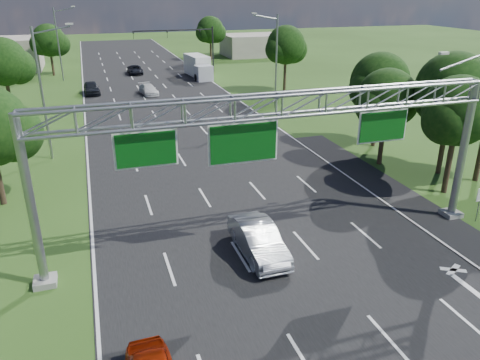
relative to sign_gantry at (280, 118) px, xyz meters
name	(u,v)px	position (x,y,z in m)	size (l,w,h in m)	color
ground	(194,144)	(-0.33, 18.00, -6.89)	(220.00, 220.00, 0.00)	#274615
road	(194,144)	(-0.33, 18.00, -6.89)	(18.00, 180.00, 0.02)	black
road_flare	(411,205)	(9.87, 2.00, -6.89)	(3.00, 30.00, 0.02)	black
sign_gantry	(280,118)	(0.00, 0.00, 0.00)	(23.50, 1.00, 9.56)	gray
traffic_signal	(190,40)	(7.15, 53.00, -1.72)	(12.21, 0.24, 7.00)	black
streetlight_l_near	(44,88)	(-11.63, 18.00, -1.31)	(2.97, 0.22, 10.16)	gray
streetlight_l_far	(59,41)	(-11.63, 53.00, -1.31)	(2.97, 0.22, 10.16)	gray
streetlight_r_mid	(275,57)	(10.97, 28.00, -1.31)	(2.97, 0.22, 10.16)	gray
tree_cluster_right	(430,98)	(14.47, 7.19, -1.58)	(9.91, 14.60, 8.68)	#2D2116
tree_verge_lb	(4,64)	(-16.25, 33.04, -1.48)	(5.76, 4.80, 8.06)	#2D2116
tree_verge_lc	(50,42)	(-13.25, 58.04, -1.92)	(5.76, 4.80, 7.62)	#2D2116
tree_verge_rd	(286,47)	(15.75, 36.04, -1.26)	(5.76, 4.80, 8.28)	#2D2116
tree_verge_re	(211,31)	(13.75, 66.04, -1.70)	(5.76, 4.80, 7.84)	#2D2116
building_right	(255,45)	(23.67, 70.00, -4.89)	(12.00, 9.00, 4.00)	#9E9384
silver_sedan	(258,240)	(-1.20, -0.53, -6.07)	(1.74, 5.00, 1.65)	#A8ACB4
car_queue_a	(148,90)	(-1.32, 39.68, -6.26)	(1.76, 4.33, 1.26)	silver
car_queue_b	(135,70)	(-1.27, 55.52, -6.25)	(2.13, 4.63, 1.29)	black
car_queue_c	(92,88)	(-8.13, 42.20, -6.12)	(1.83, 4.54, 1.55)	black
box_truck	(198,67)	(7.55, 49.91, -5.40)	(2.96, 8.43, 3.12)	white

